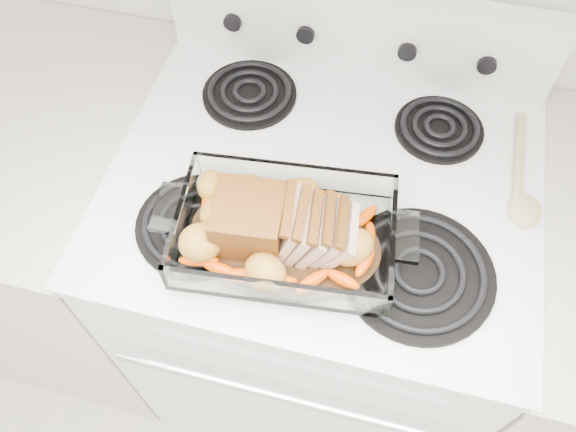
% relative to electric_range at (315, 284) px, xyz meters
% --- Properties ---
extents(electric_range, '(0.78, 0.70, 1.12)m').
position_rel_electric_range_xyz_m(electric_range, '(0.00, 0.00, 0.00)').
color(electric_range, white).
rests_on(electric_range, ground).
extents(counter_left, '(0.58, 0.68, 0.93)m').
position_rel_electric_range_xyz_m(counter_left, '(-0.67, -0.00, -0.02)').
color(counter_left, silver).
rests_on(counter_left, ground).
extents(baking_dish, '(0.35, 0.23, 0.07)m').
position_rel_electric_range_xyz_m(baking_dish, '(-0.03, -0.16, 0.48)').
color(baking_dish, white).
rests_on(baking_dish, electric_range).
extents(pork_roast, '(0.23, 0.11, 0.09)m').
position_rel_electric_range_xyz_m(pork_roast, '(-0.06, -0.16, 0.51)').
color(pork_roast, '#5C2E0C').
rests_on(pork_roast, baking_dish).
extents(roast_vegetables, '(0.39, 0.21, 0.05)m').
position_rel_electric_range_xyz_m(roast_vegetables, '(-0.04, -0.12, 0.49)').
color(roast_vegetables, '#FA5000').
rests_on(roast_vegetables, baking_dish).
extents(wooden_spoon, '(0.06, 0.26, 0.02)m').
position_rel_electric_range_xyz_m(wooden_spoon, '(0.35, 0.06, 0.46)').
color(wooden_spoon, beige).
rests_on(wooden_spoon, electric_range).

